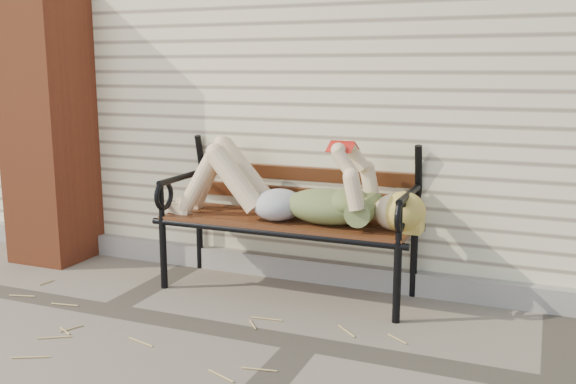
% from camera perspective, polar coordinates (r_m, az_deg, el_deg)
% --- Properties ---
extents(ground, '(80.00, 80.00, 0.00)m').
position_cam_1_polar(ground, '(3.46, 1.46, -13.30)').
color(ground, '#766A5B').
rests_on(ground, ground).
extents(house_wall, '(8.00, 4.00, 3.00)m').
position_cam_1_polar(house_wall, '(6.05, 11.86, 11.48)').
color(house_wall, '#F4EABE').
rests_on(house_wall, ground).
extents(foundation_strip, '(8.00, 0.10, 0.15)m').
position_cam_1_polar(foundation_strip, '(4.29, 6.10, -7.38)').
color(foundation_strip, gray).
rests_on(foundation_strip, ground).
extents(brick_pillar, '(0.50, 0.50, 2.00)m').
position_cam_1_polar(brick_pillar, '(5.05, -20.49, 5.49)').
color(brick_pillar, brown).
rests_on(brick_pillar, ground).
extents(garden_bench, '(1.75, 0.70, 1.13)m').
position_cam_1_polar(garden_bench, '(4.12, 0.42, -0.03)').
color(garden_bench, black).
rests_on(garden_bench, ground).
extents(reading_woman, '(1.65, 0.37, 0.52)m').
position_cam_1_polar(reading_woman, '(3.98, -0.13, 0.14)').
color(reading_woman, '#0A4049').
rests_on(reading_woman, ground).
extents(straw_scatter, '(2.57, 1.52, 0.01)m').
position_cam_1_polar(straw_scatter, '(3.18, -6.37, -15.50)').
color(straw_scatter, tan).
rests_on(straw_scatter, ground).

